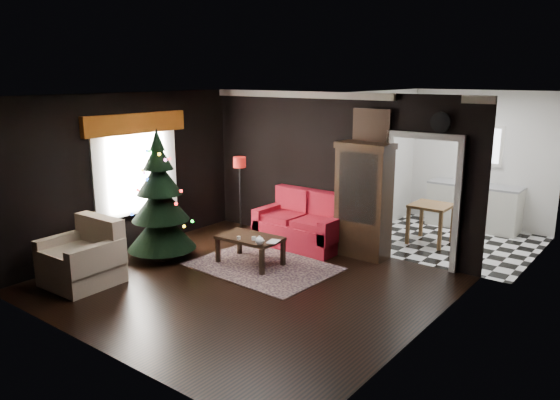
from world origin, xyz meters
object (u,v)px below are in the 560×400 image
Objects in this scene: floor_lamp at (240,196)px; christmas_tree at (160,199)px; loveseat at (301,220)px; coffee_table at (250,250)px; curio_cabinet at (363,203)px; wall_clock at (441,122)px; armchair at (81,255)px; kitchen_table at (430,224)px; teapot at (260,241)px.

christmas_tree is at bearing -99.53° from floor_lamp.
coffee_table is at bearing -94.93° from loveseat.
floor_lamp is at bearing 80.47° from christmas_tree.
coffee_table is at bearing -42.20° from floor_lamp.
curio_cabinet is (1.15, 0.22, 0.45)m from loveseat.
wall_clock is (2.46, 1.70, 2.13)m from coffee_table.
armchair is 1.38× the size of kitchen_table.
christmas_tree is 1.95m from teapot.
coffee_table is 3.68m from wall_clock.
loveseat is at bearing 85.07° from coffee_table.
armchair is at bearing -113.97° from loveseat.
armchair is (-0.03, -1.53, -0.59)m from christmas_tree.
kitchen_table is at bearing 47.52° from christmas_tree.
curio_cabinet is at bearing -114.44° from kitchen_table.
christmas_tree is at bearing -148.42° from wall_clock.
floor_lamp is 1.63m from coffee_table.
armchair is (-2.71, -3.73, -0.49)m from curio_cabinet.
christmas_tree is 2.96× the size of kitchen_table.
coffee_table is 3.52m from kitchen_table.
floor_lamp is 3.27m from armchair.
wall_clock is at bearing 9.66° from loveseat.
coffee_table is (1.45, 2.21, -0.21)m from armchair.
coffee_table is at bearing 149.04° from teapot.
curio_cabinet is at bearing -171.47° from wall_clock.
teapot reaches higher than coffee_table.
coffee_table is at bearing -122.93° from kitchen_table.
floor_lamp is 2.02m from teapot.
wall_clock is (3.88, 2.38, 1.33)m from christmas_tree.
christmas_tree is (-0.29, -1.70, 0.22)m from floor_lamp.
armchair is 3.24× the size of wall_clock.
teapot is 0.49× the size of wall_clock.
curio_cabinet is at bearing 64.58° from teapot.
loveseat is 3.84m from armchair.
wall_clock is at bearing 43.73° from teapot.
christmas_tree is at bearing 87.02° from armchair.
curio_cabinet is 12.22× the size of teapot.
kitchen_table reaches higher than coffee_table.
wall_clock is (1.20, 0.18, 1.43)m from curio_cabinet.
coffee_table is 1.40× the size of kitchen_table.
christmas_tree reaches higher than armchair.
loveseat is 1.25m from curio_cabinet.
coffee_table is 3.27× the size of wall_clock.
loveseat is 3.04m from wall_clock.
floor_lamp is 3.63m from kitchen_table.
christmas_tree reaches higher than loveseat.
teapot is at bearing -30.96° from coffee_table.
curio_cabinet reaches higher than armchair.
wall_clock is 2.43m from kitchen_table.
floor_lamp is 1.45× the size of coffee_table.
armchair is (-0.32, -3.23, -0.37)m from floor_lamp.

